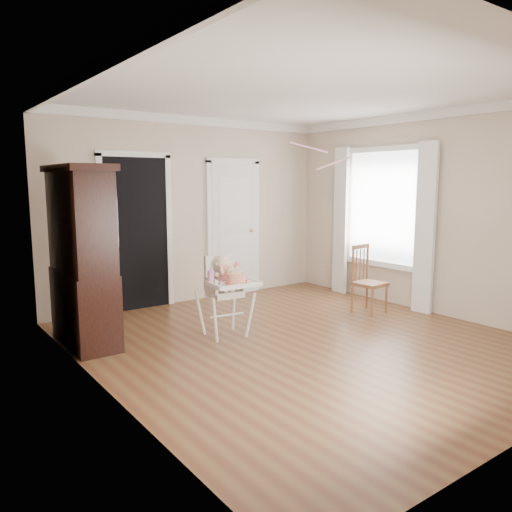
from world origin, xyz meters
TOP-DOWN VIEW (x-y plane):
  - floor at (0.00, 0.00)m, footprint 5.00×5.00m
  - ceiling at (0.00, 0.00)m, footprint 5.00×5.00m
  - wall_back at (0.00, 2.50)m, footprint 4.50×0.00m
  - wall_left at (-2.25, 0.00)m, footprint 0.00×5.00m
  - wall_right at (2.25, 0.00)m, footprint 0.00×5.00m
  - crown_molding at (0.00, 0.00)m, footprint 4.50×5.00m
  - doorway at (-0.90, 2.48)m, footprint 1.06×0.05m
  - closet_door at (0.70, 2.48)m, footprint 0.96×0.09m
  - window_right at (2.18, 0.80)m, footprint 0.13×1.84m
  - high_chair at (-0.60, 0.70)m, footprint 0.60×0.72m
  - baby at (-0.60, 0.73)m, footprint 0.27×0.22m
  - cake at (-0.61, 0.46)m, footprint 0.25×0.25m
  - sippy_cup at (-0.82, 0.65)m, footprint 0.07×0.07m
  - china_cabinet at (-1.99, 1.37)m, footprint 0.51×1.16m
  - dining_chair at (1.54, 0.44)m, footprint 0.41×0.41m
  - streamer at (0.75, 0.81)m, footprint 0.37×0.37m

SIDE VIEW (x-z plane):
  - floor at x=0.00m, z-range 0.00..0.00m
  - dining_chair at x=1.54m, z-range -0.03..0.89m
  - high_chair at x=-0.60m, z-range 0.11..1.06m
  - cake at x=-0.61m, z-range 0.66..0.78m
  - baby at x=-0.60m, z-range 0.51..0.93m
  - sippy_cup at x=-0.82m, z-range 0.65..0.83m
  - china_cabinet at x=-1.99m, z-range 0.00..1.95m
  - closet_door at x=0.70m, z-range -0.04..2.09m
  - doorway at x=-0.90m, z-range 0.00..2.22m
  - window_right at x=2.18m, z-range 0.14..2.44m
  - wall_back at x=0.00m, z-range -0.90..3.60m
  - wall_left at x=-2.25m, z-range -1.15..3.85m
  - wall_right at x=2.25m, z-range -1.15..3.85m
  - streamer at x=0.75m, z-range 2.13..2.28m
  - crown_molding at x=0.00m, z-range 2.58..2.70m
  - ceiling at x=0.00m, z-range 2.70..2.70m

